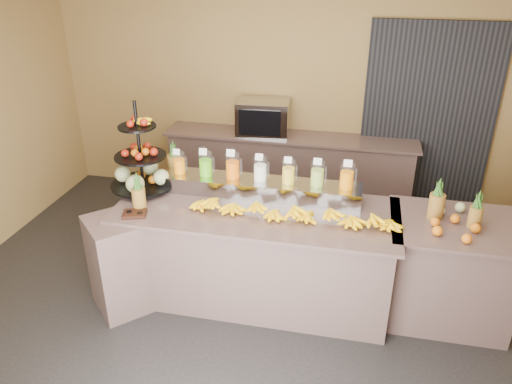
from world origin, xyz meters
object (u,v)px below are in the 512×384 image
(pitcher_tray, at_px, (260,188))
(fruit_stand, at_px, (145,168))
(oven_warmer, at_px, (263,117))
(right_fruit_pile, at_px, (454,220))
(condiment_caddy, at_px, (135,214))
(banana_heap, at_px, (291,210))

(pitcher_tray, bearing_deg, fruit_stand, -174.66)
(pitcher_tray, height_order, oven_warmer, oven_warmer)
(fruit_stand, relative_size, right_fruit_pile, 2.08)
(right_fruit_pile, distance_m, oven_warmer, 2.76)
(condiment_caddy, bearing_deg, oven_warmer, 73.72)
(fruit_stand, bearing_deg, pitcher_tray, -10.89)
(banana_heap, distance_m, condiment_caddy, 1.35)
(pitcher_tray, bearing_deg, banana_heap, -46.12)
(pitcher_tray, distance_m, condiment_caddy, 1.16)
(fruit_stand, distance_m, condiment_caddy, 0.56)
(condiment_caddy, height_order, right_fruit_pile, right_fruit_pile)
(fruit_stand, xyz_separation_m, condiment_caddy, (0.10, -0.52, -0.21))
(pitcher_tray, bearing_deg, oven_warmer, 100.50)
(pitcher_tray, relative_size, oven_warmer, 2.95)
(fruit_stand, bearing_deg, oven_warmer, 50.27)
(pitcher_tray, relative_size, fruit_stand, 2.15)
(fruit_stand, bearing_deg, condiment_caddy, -94.97)
(right_fruit_pile, bearing_deg, banana_heap, -175.16)
(banana_heap, xyz_separation_m, oven_warmer, (-0.65, 2.03, 0.14))
(banana_heap, height_order, oven_warmer, oven_warmer)
(banana_heap, height_order, condiment_caddy, banana_heap)
(fruit_stand, height_order, oven_warmer, fruit_stand)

